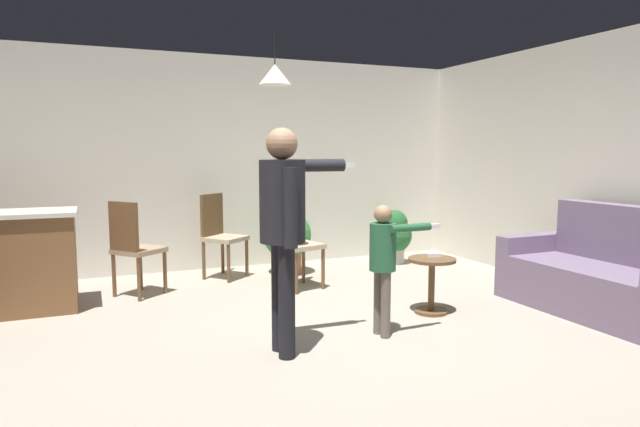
% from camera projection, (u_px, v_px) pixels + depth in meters
% --- Properties ---
extents(ground, '(7.68, 7.68, 0.00)m').
position_uv_depth(ground, '(331.00, 343.00, 4.36)').
color(ground, '#9E9384').
extents(wall_back, '(6.40, 0.10, 2.70)m').
position_uv_depth(wall_back, '(231.00, 163.00, 7.14)').
color(wall_back, silver).
rests_on(wall_back, ground).
extents(wall_right, '(0.10, 6.40, 2.70)m').
position_uv_depth(wall_right, '(629.00, 167.00, 5.44)').
color(wall_right, silver).
rests_on(wall_right, ground).
extents(couch_floral, '(0.87, 1.81, 1.00)m').
position_uv_depth(couch_floral, '(602.00, 278.00, 5.15)').
color(couch_floral, slate).
rests_on(couch_floral, ground).
extents(kitchen_counter, '(1.26, 0.66, 0.95)m').
position_uv_depth(kitchen_counter, '(5.00, 263.00, 5.12)').
color(kitchen_counter, brown).
rests_on(kitchen_counter, ground).
extents(side_table_by_couch, '(0.44, 0.44, 0.52)m').
position_uv_depth(side_table_by_couch, '(432.00, 278.00, 5.14)').
color(side_table_by_couch, brown).
rests_on(side_table_by_couch, ground).
extents(person_adult, '(0.83, 0.49, 1.67)m').
position_uv_depth(person_adult, '(284.00, 216.00, 4.02)').
color(person_adult, black).
rests_on(person_adult, ground).
extents(person_child, '(0.57, 0.31, 1.08)m').
position_uv_depth(person_child, '(384.00, 255.00, 4.47)').
color(person_child, '#60564C').
rests_on(person_child, ground).
extents(dining_chair_by_counter, '(0.59, 0.59, 1.00)m').
position_uv_depth(dining_chair_by_counter, '(220.00, 232.00, 6.57)').
color(dining_chair_by_counter, brown).
rests_on(dining_chair_by_counter, ground).
extents(dining_chair_near_wall, '(0.52, 0.52, 1.00)m').
position_uv_depth(dining_chair_near_wall, '(296.00, 239.00, 6.10)').
color(dining_chair_near_wall, brown).
rests_on(dining_chair_near_wall, ground).
extents(dining_chair_centre_back, '(0.59, 0.59, 1.00)m').
position_uv_depth(dining_chair_centre_back, '(133.00, 245.00, 5.69)').
color(dining_chair_centre_back, brown).
rests_on(dining_chair_centre_back, ground).
extents(potted_plant_corner, '(0.47, 0.47, 0.72)m').
position_uv_depth(potted_plant_corner, '(394.00, 234.00, 7.43)').
color(potted_plant_corner, '#B7B2AD').
rests_on(potted_plant_corner, ground).
extents(potted_plant_by_wall, '(0.59, 0.59, 0.91)m').
position_uv_depth(potted_plant_by_wall, '(287.00, 233.00, 6.80)').
color(potted_plant_by_wall, brown).
rests_on(potted_plant_by_wall, ground).
extents(spare_remote_on_table, '(0.13, 0.06, 0.04)m').
position_uv_depth(spare_remote_on_table, '(434.00, 255.00, 5.17)').
color(spare_remote_on_table, white).
rests_on(spare_remote_on_table, side_table_by_couch).
extents(ceiling_light_pendant, '(0.32, 0.32, 0.55)m').
position_uv_depth(ceiling_light_pendant, '(275.00, 74.00, 5.40)').
color(ceiling_light_pendant, silver).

